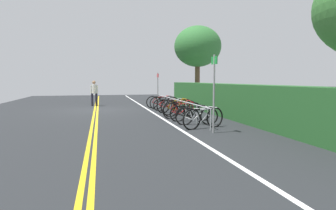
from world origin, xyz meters
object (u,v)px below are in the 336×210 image
(pedestrian, at_px, (94,91))
(sign_post_far, at_px, (214,87))
(sign_post_near, at_px, (158,86))
(bicycle_0, at_px, (161,102))
(bicycle_4, at_px, (177,107))
(bike_rack, at_px, (177,103))
(bicycle_9, at_px, (203,118))
(bicycle_5, at_px, (180,108))
(tree_near_left, at_px, (198,47))
(bicycle_7, at_px, (190,113))
(bicycle_6, at_px, (182,110))
(bicycle_1, at_px, (164,103))
(bicycle_8, at_px, (197,116))
(bicycle_3, at_px, (172,105))
(bicycle_2, at_px, (168,105))

(pedestrian, relative_size, sign_post_far, 0.66)
(sign_post_near, bearing_deg, bicycle_0, -0.29)
(bicycle_4, height_order, sign_post_far, sign_post_far)
(bike_rack, bearing_deg, bicycle_9, -1.42)
(bicycle_5, xyz_separation_m, tree_near_left, (-7.18, 3.37, 3.73))
(pedestrian, bearing_deg, tree_near_left, 96.94)
(bicycle_0, relative_size, pedestrian, 1.11)
(bike_rack, height_order, bicycle_0, bike_rack)
(bicycle_0, height_order, tree_near_left, tree_near_left)
(bicycle_7, height_order, sign_post_far, sign_post_far)
(bicycle_6, bearing_deg, bicycle_1, 178.61)
(bike_rack, bearing_deg, bicycle_4, 168.08)
(bicycle_1, distance_m, bicycle_4, 2.54)
(bicycle_7, distance_m, tree_near_left, 10.15)
(tree_near_left, bearing_deg, bicycle_7, -21.12)
(sign_post_near, bearing_deg, bicycle_7, 0.18)
(bicycle_4, height_order, bicycle_8, bicycle_4)
(bicycle_3, bearing_deg, pedestrian, -139.09)
(bike_rack, distance_m, bicycle_7, 2.00)
(bicycle_5, xyz_separation_m, bicycle_7, (1.61, -0.03, -0.03))
(bike_rack, xyz_separation_m, tree_near_left, (-6.81, 3.40, 3.52))
(bicycle_2, height_order, bicycle_8, bicycle_8)
(bicycle_8, height_order, tree_near_left, tree_near_left)
(bicycle_8, bearing_deg, bicycle_7, 176.21)
(bicycle_1, xyz_separation_m, bicycle_2, (0.87, 0.01, -0.04))
(bicycle_3, xyz_separation_m, bicycle_5, (1.62, -0.04, 0.01))
(bicycle_0, relative_size, bicycle_5, 1.05)
(tree_near_left, bearing_deg, bicycle_1, -40.82)
(bicycle_7, bearing_deg, bicycle_6, -173.05)
(bicycle_1, height_order, bicycle_4, bicycle_4)
(bicycle_1, distance_m, bicycle_8, 5.83)
(sign_post_far, bearing_deg, bicycle_0, 179.55)
(bicycle_5, relative_size, bicycle_8, 1.06)
(bicycle_0, xyz_separation_m, sign_post_near, (-0.93, 0.00, 0.94))
(bicycle_1, relative_size, bicycle_7, 0.97)
(bicycle_6, height_order, sign_post_near, sign_post_near)
(bicycle_0, height_order, sign_post_far, sign_post_far)
(bike_rack, bearing_deg, bicycle_6, -4.74)
(bicycle_8, relative_size, sign_post_near, 0.77)
(bicycle_9, bearing_deg, bicycle_5, 177.86)
(bicycle_3, bearing_deg, bicycle_8, -1.84)
(bicycle_1, xyz_separation_m, bicycle_7, (4.86, -0.00, -0.03))
(bicycle_2, relative_size, sign_post_far, 0.66)
(sign_post_near, bearing_deg, pedestrian, -107.82)
(bicycle_3, height_order, sign_post_far, sign_post_far)
(bicycle_2, height_order, pedestrian, pedestrian)
(bicycle_8, distance_m, bicycle_9, 0.81)
(tree_near_left, bearing_deg, bicycle_5, -25.10)
(bicycle_7, bearing_deg, sign_post_far, -1.97)
(bicycle_7, distance_m, sign_post_near, 6.70)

